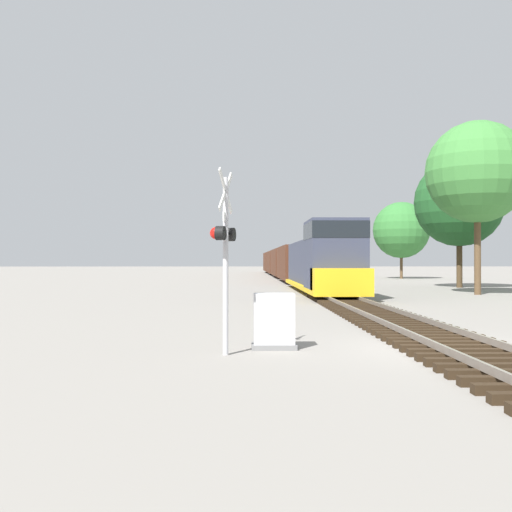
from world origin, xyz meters
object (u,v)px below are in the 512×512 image
tree_far_right (477,172)px  tree_deep_background (401,230)px  freight_train (286,263)px  crossing_signal_near (224,244)px  relay_cabinet (274,322)px  tree_mid_background (459,202)px

tree_far_right → tree_deep_background: 32.43m
freight_train → crossing_signal_near: freight_train is taller
relay_cabinet → tree_mid_background: (15.50, 30.97, 5.80)m
freight_train → tree_far_right: (9.17, -32.17, 5.52)m
tree_far_right → relay_cabinet: bearing=-121.4°
freight_train → crossing_signal_near: bearing=-95.4°
tree_mid_background → relay_cabinet: bearing=-116.6°
tree_deep_background → relay_cabinet: bearing=-107.7°
crossing_signal_near → tree_deep_background: (18.24, 54.71, 3.14)m
freight_train → relay_cabinet: bearing=-94.3°
relay_cabinet → tree_deep_background: 56.70m
tree_far_right → tree_deep_background: tree_far_right is taller
relay_cabinet → freight_train: bearing=85.7°
freight_train → relay_cabinet: size_ratio=63.48×
crossing_signal_near → tree_mid_background: (16.61, 31.84, 4.05)m
freight_train → crossing_signal_near: size_ratio=20.33×
crossing_signal_near → tree_mid_background: size_ratio=0.41×
freight_train → tree_far_right: bearing=-74.1°
crossing_signal_near → tree_deep_background: bearing=177.3°
freight_train → tree_far_right: tree_far_right is taller
relay_cabinet → tree_mid_background: tree_mid_background is taller
tree_mid_background → tree_far_right: bearing=-103.7°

